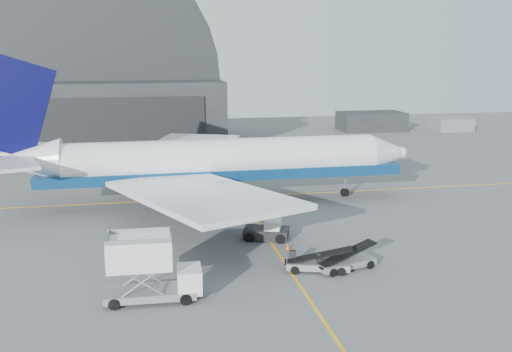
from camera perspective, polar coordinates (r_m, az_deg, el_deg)
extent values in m
plane|color=#565659|center=(50.52, 2.25, -7.71)|extent=(200.00, 200.00, 0.00)
cube|color=gold|center=(69.25, -1.55, -2.07)|extent=(80.00, 0.25, 0.02)
cube|color=gold|center=(48.70, 2.79, -8.50)|extent=(0.25, 40.00, 0.02)
cube|color=black|center=(112.23, -16.72, 6.15)|extent=(50.00, 28.00, 12.00)
cube|color=black|center=(98.41, -17.44, 4.68)|extent=(42.00, 0.40, 9.50)
cube|color=black|center=(129.06, 11.40, 4.52)|extent=(14.00, 8.00, 4.00)
cube|color=gray|center=(132.98, 18.87, 4.32)|extent=(8.00, 6.00, 2.80)
cylinder|color=white|center=(65.69, -3.25, 1.69)|extent=(35.57, 4.74, 4.74)
cone|color=white|center=(71.14, 12.89, 2.23)|extent=(4.35, 4.74, 4.74)
sphere|color=white|center=(71.96, 14.33, 2.27)|extent=(1.38, 1.38, 1.38)
cone|color=white|center=(66.20, -21.80, 1.41)|extent=(6.92, 4.74, 4.74)
cube|color=black|center=(70.57, 12.03, 2.68)|extent=(2.57, 2.17, 0.69)
cube|color=navy|center=(66.00, -3.24, 0.39)|extent=(41.50, 4.79, 1.19)
cube|color=white|center=(53.96, -5.67, -1.83)|extent=(18.22, 24.23, 1.44)
cube|color=white|center=(77.10, -7.37, 2.48)|extent=(18.22, 24.23, 1.44)
cube|color=white|center=(61.91, -23.02, 1.15)|extent=(6.05, 8.27, 0.35)
cube|color=white|center=(70.50, -21.59, 2.55)|extent=(6.05, 8.27, 0.35)
cube|color=#070736|center=(65.61, -23.07, 6.37)|extent=(9.16, 0.49, 11.38)
cylinder|color=gray|center=(58.49, -3.12, -2.25)|extent=(5.14, 2.67, 2.67)
cylinder|color=gray|center=(73.77, -4.83, 0.84)|extent=(5.14, 2.67, 2.67)
cylinder|color=#A5A5AA|center=(70.00, 8.89, -0.91)|extent=(0.28, 0.28, 2.77)
cylinder|color=black|center=(70.22, 8.87, -1.65)|extent=(1.09, 0.35, 1.09)
cylinder|color=black|center=(63.44, -4.58, -2.98)|extent=(1.28, 0.44, 1.28)
cylinder|color=black|center=(69.52, -5.18, -1.61)|extent=(1.28, 0.44, 1.28)
cube|color=gray|center=(42.02, -10.48, -11.39)|extent=(6.47, 2.77, 0.53)
cube|color=silver|center=(41.69, -6.67, -10.19)|extent=(1.79, 2.50, 1.70)
cube|color=black|center=(41.62, -5.56, -9.81)|extent=(0.15, 2.02, 0.96)
cube|color=silver|center=(40.93, -11.55, -7.53)|extent=(4.56, 2.81, 2.13)
cylinder|color=black|center=(41.06, -7.01, -12.11)|extent=(0.86, 0.35, 0.85)
cylinder|color=black|center=(43.10, -7.13, -10.88)|extent=(0.86, 0.35, 0.85)
cylinder|color=black|center=(41.23, -13.99, -12.30)|extent=(0.86, 0.35, 0.85)
cylinder|color=black|center=(43.26, -13.75, -11.06)|extent=(0.86, 0.35, 0.85)
cube|color=black|center=(53.98, 1.03, -5.72)|extent=(4.68, 3.55, 0.94)
cube|color=silver|center=(53.65, 1.70, -4.91)|extent=(2.00, 2.25, 0.94)
cylinder|color=black|center=(52.88, 2.45, -6.30)|extent=(1.00, 0.66, 0.94)
cylinder|color=black|center=(54.84, 2.69, -5.60)|extent=(1.00, 0.66, 0.94)
cylinder|color=black|center=(53.25, -0.68, -6.15)|extent=(1.00, 0.66, 0.94)
cylinder|color=black|center=(55.20, -0.33, -5.47)|extent=(1.00, 0.66, 0.94)
cube|color=gray|center=(47.37, 8.97, -8.61)|extent=(5.32, 3.08, 0.52)
cube|color=black|center=(47.09, 9.00, -7.70)|extent=(5.47, 2.62, 1.46)
cube|color=black|center=(46.52, 6.46, -8.18)|extent=(0.68, 0.60, 0.69)
cylinder|color=black|center=(47.90, 11.32, -8.68)|extent=(0.74, 0.47, 0.69)
cylinder|color=black|center=(49.07, 10.14, -8.11)|extent=(0.74, 0.47, 0.69)
cylinder|color=black|center=(45.82, 7.69, -9.55)|extent=(0.74, 0.47, 0.69)
cylinder|color=black|center=(47.04, 6.55, -8.92)|extent=(0.74, 0.47, 0.69)
cube|color=gray|center=(46.71, 6.21, -8.83)|extent=(5.34, 3.03, 0.52)
cube|color=black|center=(46.43, 6.23, -7.91)|extent=(5.50, 2.57, 1.47)
cube|color=black|center=(47.08, 3.67, -7.86)|extent=(0.68, 0.60, 0.69)
cylinder|color=black|center=(46.12, 8.54, -9.42)|extent=(0.74, 0.46, 0.69)
cylinder|color=black|center=(47.62, 8.42, -8.70)|extent=(0.74, 0.46, 0.69)
cylinder|color=black|center=(46.01, 3.91, -9.36)|extent=(0.74, 0.46, 0.69)
cylinder|color=black|center=(47.50, 3.94, -8.64)|extent=(0.74, 0.46, 0.69)
cube|color=#FB5207|center=(51.49, 3.20, -7.31)|extent=(0.38, 0.38, 0.03)
cone|color=#FB5207|center=(51.41, 3.20, -7.04)|extent=(0.38, 0.38, 0.54)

